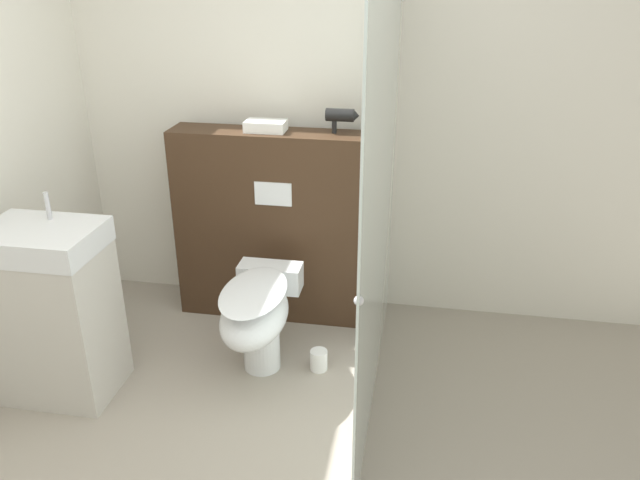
{
  "coord_description": "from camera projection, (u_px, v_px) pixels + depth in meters",
  "views": [
    {
      "loc": [
        0.67,
        -1.75,
        2.1
      ],
      "look_at": [
        0.16,
        1.14,
        0.78
      ],
      "focal_mm": 35.0,
      "sensor_mm": 36.0,
      "label": 1
    }
  ],
  "objects": [
    {
      "name": "shower_glass",
      "position": [
        381.0,
        200.0,
        2.92
      ],
      "size": [
        0.04,
        1.83,
        2.15
      ],
      "color": "silver",
      "rests_on": "ground_plane"
    },
    {
      "name": "sink_vanity",
      "position": [
        54.0,
        312.0,
        3.17
      ],
      "size": [
        0.56,
        0.43,
        1.07
      ],
      "color": "beige",
      "rests_on": "ground_plane"
    },
    {
      "name": "toilet",
      "position": [
        258.0,
        314.0,
        3.34
      ],
      "size": [
        0.36,
        0.72,
        0.55
      ],
      "color": "white",
      "rests_on": "ground_plane"
    },
    {
      "name": "hair_drier",
      "position": [
        341.0,
        116.0,
        3.52
      ],
      "size": [
        0.19,
        0.07,
        0.14
      ],
      "color": "black",
      "rests_on": "partition_panel"
    },
    {
      "name": "spare_toilet_roll",
      "position": [
        319.0,
        360.0,
        3.48
      ],
      "size": [
        0.1,
        0.1,
        0.12
      ],
      "color": "white",
      "rests_on": "ground_plane"
    },
    {
      "name": "folded_towel",
      "position": [
        266.0,
        126.0,
        3.6
      ],
      "size": [
        0.23,
        0.14,
        0.06
      ],
      "color": "white",
      "rests_on": "partition_panel"
    },
    {
      "name": "partition_panel",
      "position": [
        280.0,
        227.0,
        3.85
      ],
      "size": [
        1.28,
        0.27,
        1.2
      ],
      "color": "#3D2819",
      "rests_on": "ground_plane"
    },
    {
      "name": "wall_back",
      "position": [
        317.0,
        114.0,
        3.77
      ],
      "size": [
        8.0,
        0.06,
        2.5
      ],
      "color": "silver",
      "rests_on": "ground_plane"
    }
  ]
}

